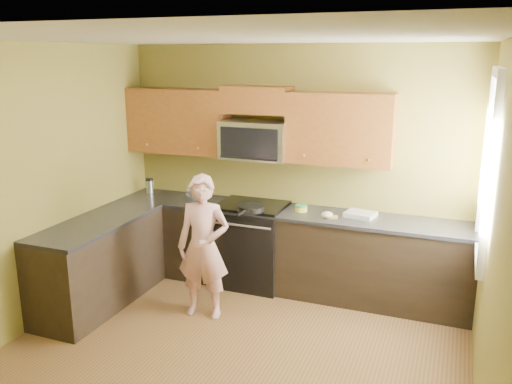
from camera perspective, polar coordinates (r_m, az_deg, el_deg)
The scene contains 27 objects.
floor at distance 4.80m, azimuth -3.58°, elevation -18.00°, with size 4.00×4.00×0.00m, color brown.
ceiling at distance 4.05m, azimuth -4.20°, elevation 16.22°, with size 4.00×4.00×0.00m, color white.
wall_back at distance 6.04m, azimuth 4.18°, elevation 2.75°, with size 4.00×4.00×0.00m, color olive.
wall_front at distance 2.69m, azimuth -22.72°, elevation -13.79°, with size 4.00×4.00×0.00m, color olive.
wall_left at distance 5.37m, azimuth -23.60°, elevation 0.06°, with size 4.00×4.00×0.00m, color olive.
wall_right at distance 3.87m, azimuth 24.20°, elevation -5.29°, with size 4.00×4.00×0.00m, color olive.
cabinet_back_run at distance 6.02m, azimuth 3.17°, elevation -6.30°, with size 4.00×0.60×0.88m, color black.
cabinet_left_run at distance 5.87m, azimuth -16.48°, elevation -7.47°, with size 0.60×1.60×0.88m, color black.
countertop_back at distance 5.87m, azimuth 3.20°, elevation -2.13°, with size 4.00×0.62×0.04m, color black.
countertop_left at distance 5.71m, azimuth -16.73°, elevation -3.20°, with size 0.62×1.60×0.04m, color black.
stove at distance 6.12m, azimuth -0.48°, elevation -5.60°, with size 0.76×0.65×0.95m, color black, non-canonical shape.
microwave at distance 5.97m, azimuth -0.05°, elevation 3.62°, with size 0.76×0.40×0.42m, color silver, non-canonical shape.
upper_cab_left at distance 6.42m, azimuth -8.22°, elevation 4.24°, with size 1.22×0.33×0.75m, color brown, non-canonical shape.
upper_cab_right at distance 5.73m, azimuth 8.88°, elevation 3.00°, with size 1.12×0.33×0.75m, color brown, non-canonical shape.
upper_cab_over_mw at distance 5.91m, azimuth 0.07°, elevation 9.88°, with size 0.76×0.33×0.30m, color brown.
window at distance 4.95m, azimuth 23.78°, elevation 2.49°, with size 0.06×1.06×1.66m, color white, non-canonical shape.
woman at distance 5.32m, azimuth -5.67°, elevation -5.89°, with size 0.53×0.35×1.46m, color #E77374.
frying_pan at distance 5.71m, azimuth -0.57°, elevation -2.05°, with size 0.29×0.51×0.07m, color black, non-canonical shape.
butter_tub at distance 5.82m, azimuth 4.88°, elevation -2.08°, with size 0.13×0.13×0.10m, color #F4ED40, non-canonical shape.
toast_slice at distance 5.63m, azimuth 8.21°, elevation -2.70°, with size 0.11×0.11×0.01m, color #B27F47.
napkin_a at distance 5.78m, azimuth -0.25°, elevation -1.83°, with size 0.11×0.12×0.06m, color silver.
napkin_b at distance 5.62m, azimuth 7.64°, elevation -2.44°, with size 0.12×0.13×0.07m, color silver.
dish_towel at distance 5.71m, azimuth 11.15°, elevation -2.37°, with size 0.30×0.24×0.05m, color white.
travel_mug at distance 6.63m, azimuth -11.30°, elevation -0.25°, with size 0.09×0.09×0.20m, color silver, non-canonical shape.
glass_a at distance 6.33m, azimuth -6.38°, elevation -0.21°, with size 0.07×0.07×0.12m, color silver.
glass_b at distance 6.43m, azimuth -7.23°, elevation 0.00°, with size 0.07×0.07×0.12m, color silver.
glass_c at distance 6.34m, azimuth -6.71°, elevation -0.18°, with size 0.07×0.07×0.12m, color silver.
Camera 1 is at (1.73, -3.66, 2.57)m, focal length 37.24 mm.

